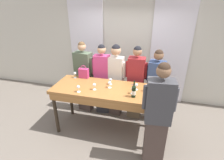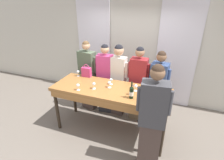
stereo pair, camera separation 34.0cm
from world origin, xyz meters
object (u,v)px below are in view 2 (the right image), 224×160
at_px(wine_glass_center_left, 145,100).
at_px(guest_striped_shirt, 138,84).
at_px(tasting_bar, 110,93).
at_px(wine_glass_back_mid, 78,72).
at_px(handbag, 86,72).
at_px(wine_glass_back_right, 131,90).
at_px(wine_glass_center_right, 94,84).
at_px(guest_olive_jacket, 88,76).
at_px(wine_glass_near_host, 166,87).
at_px(guest_cream_sweater, 118,79).
at_px(wine_glass_front_mid, 136,86).
at_px(wine_bottle, 131,92).
at_px(wine_glass_back_left, 111,80).
at_px(guest_navy_coat, 158,88).
at_px(host_pouring, 152,120).
at_px(wine_glass_front_left, 109,83).
at_px(guest_pink_top, 105,79).
at_px(wine_glass_front_right, 146,88).
at_px(wine_glass_center_mid, 78,86).

distance_m(wine_glass_center_left, guest_striped_shirt, 1.07).
distance_m(tasting_bar, wine_glass_back_mid, 0.99).
height_order(handbag, wine_glass_back_right, handbag).
height_order(wine_glass_center_right, wine_glass_back_mid, same).
bearing_deg(wine_glass_center_left, guest_olive_jacket, 148.16).
xyz_separation_m(wine_glass_center_right, wine_glass_near_host, (1.34, 0.40, 0.00)).
distance_m(tasting_bar, wine_glass_back_right, 0.49).
xyz_separation_m(wine_glass_back_mid, guest_cream_sweater, (0.86, 0.33, -0.18)).
distance_m(tasting_bar, wine_glass_front_mid, 0.54).
bearing_deg(wine_glass_center_right, wine_bottle, -6.32).
bearing_deg(guest_olive_jacket, wine_glass_near_host, -10.92).
distance_m(tasting_bar, wine_glass_back_left, 0.29).
xyz_separation_m(handbag, guest_cream_sweater, (0.67, 0.28, -0.19)).
height_order(guest_navy_coat, host_pouring, host_pouring).
bearing_deg(guest_olive_jacket, wine_glass_front_left, -36.62).
xyz_separation_m(handbag, wine_glass_back_left, (0.66, -0.18, -0.02)).
distance_m(wine_glass_front_mid, guest_striped_shirt, 0.61).
relative_size(handbag, guest_pink_top, 0.17).
xyz_separation_m(tasting_bar, wine_glass_front_right, (0.68, 0.09, 0.20)).
height_order(handbag, wine_glass_center_left, handbag).
xyz_separation_m(wine_glass_back_mid, guest_pink_top, (0.53, 0.33, -0.22)).
height_order(wine_glass_front_right, wine_glass_back_mid, same).
relative_size(wine_glass_center_mid, guest_pink_top, 0.08).
xyz_separation_m(wine_glass_front_mid, host_pouring, (0.43, -0.69, -0.17)).
relative_size(wine_glass_center_mid, wine_glass_back_left, 1.00).
height_order(guest_olive_jacket, guest_striped_shirt, guest_olive_jacket).
relative_size(wine_glass_front_left, wine_glass_front_mid, 1.00).
bearing_deg(tasting_bar, wine_glass_near_host, 15.89).
bearing_deg(host_pouring, guest_pink_top, 136.10).
height_order(guest_olive_jacket, guest_navy_coat, guest_olive_jacket).
bearing_deg(wine_glass_front_mid, wine_glass_back_left, 169.68).
bearing_deg(guest_navy_coat, tasting_bar, -142.25).
bearing_deg(wine_bottle, wine_glass_back_mid, 159.52).
bearing_deg(wine_glass_front_mid, wine_glass_center_right, -165.72).
height_order(wine_glass_front_right, wine_glass_center_left, same).
xyz_separation_m(wine_glass_back_right, guest_navy_coat, (0.41, 0.73, -0.25)).
distance_m(wine_bottle, wine_glass_back_mid, 1.48).
distance_m(guest_olive_jacket, guest_navy_coat, 1.70).
relative_size(wine_glass_front_right, wine_glass_center_right, 1.00).
relative_size(wine_glass_center_right, host_pouring, 0.07).
bearing_deg(host_pouring, wine_glass_back_left, 140.99).
bearing_deg(wine_glass_front_mid, handbag, 167.06).
bearing_deg(guest_navy_coat, wine_glass_front_right, -107.14).
bearing_deg(wine_glass_center_right, wine_glass_back_mid, 144.72).
bearing_deg(wine_glass_center_mid, wine_glass_back_mid, 120.56).
distance_m(wine_glass_back_left, wine_glass_back_mid, 0.87).
relative_size(wine_glass_front_left, wine_glass_near_host, 1.00).
distance_m(guest_olive_jacket, guest_cream_sweater, 0.80).
distance_m(tasting_bar, wine_glass_front_left, 0.21).
bearing_deg(wine_glass_center_left, wine_bottle, 151.68).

